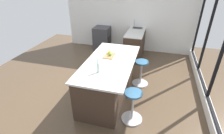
# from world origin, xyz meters

# --- Properties ---
(ground_plane) EXTENTS (7.62, 7.62, 0.00)m
(ground_plane) POSITION_xyz_m (0.00, 0.00, 0.00)
(ground_plane) COLOR brown
(window_panel_rear) EXTENTS (5.86, 0.12, 2.96)m
(window_panel_rear) POSITION_xyz_m (0.00, 2.45, 1.36)
(window_panel_rear) COLOR silver
(window_panel_rear) RESTS_ON ground_plane
(interior_partition_left) EXTENTS (0.15, 4.89, 2.96)m
(interior_partition_left) POSITION_xyz_m (-2.93, -0.00, 1.48)
(interior_partition_left) COLOR silver
(interior_partition_left) RESTS_ON ground_plane
(sink_cabinet) EXTENTS (2.02, 0.60, 1.21)m
(sink_cabinet) POSITION_xyz_m (-2.59, 0.40, 0.47)
(sink_cabinet) COLOR #38281E
(sink_cabinet) RESTS_ON ground_plane
(oven_range) EXTENTS (0.60, 0.61, 0.90)m
(oven_range) POSITION_xyz_m (-2.58, -0.96, 0.45)
(oven_range) COLOR #38383D
(oven_range) RESTS_ON ground_plane
(kitchen_island) EXTENTS (2.19, 1.09, 0.95)m
(kitchen_island) POSITION_xyz_m (0.24, 0.13, 0.48)
(kitchen_island) COLOR #38281E
(kitchen_island) RESTS_ON ground_plane
(stool_by_window) EXTENTS (0.44, 0.44, 0.70)m
(stool_by_window) POSITION_xyz_m (-0.45, 0.85, 0.33)
(stool_by_window) COLOR #B7B7BC
(stool_by_window) RESTS_ON ground_plane
(stool_middle) EXTENTS (0.44, 0.44, 0.70)m
(stool_middle) POSITION_xyz_m (0.93, 0.85, 0.33)
(stool_middle) COLOR #B7B7BC
(stool_middle) RESTS_ON ground_plane
(cutting_board) EXTENTS (0.36, 0.24, 0.02)m
(cutting_board) POSITION_xyz_m (-0.03, 0.08, 0.96)
(cutting_board) COLOR olive
(cutting_board) RESTS_ON kitchen_island
(apple_green) EXTENTS (0.08, 0.08, 0.08)m
(apple_green) POSITION_xyz_m (-0.01, 0.11, 1.01)
(apple_green) COLOR #609E2D
(apple_green) RESTS_ON cutting_board
(apple_yellow) EXTENTS (0.09, 0.09, 0.09)m
(apple_yellow) POSITION_xyz_m (-0.13, 0.06, 1.02)
(apple_yellow) COLOR gold
(apple_yellow) RESTS_ON cutting_board
(water_bottle) EXTENTS (0.06, 0.06, 0.31)m
(water_bottle) POSITION_xyz_m (0.79, 0.09, 1.08)
(water_bottle) COLOR silver
(water_bottle) RESTS_ON kitchen_island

